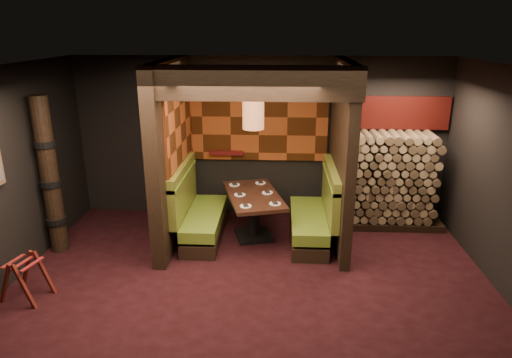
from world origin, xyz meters
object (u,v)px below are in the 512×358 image
object	(u,v)px
pendant_lamp	(253,114)
firewood_stack	(393,180)
dining_table	(254,208)
totem_column	(50,177)
booth_bench_left	(198,215)
booth_bench_right	(315,217)
luggage_rack	(25,276)

from	to	relation	value
pendant_lamp	firewood_stack	xyz separation A→B (m)	(2.34, 0.70, -1.24)
dining_table	pendant_lamp	world-z (taller)	pendant_lamp
totem_column	firewood_stack	size ratio (longest dim) A/B	1.39
pendant_lamp	firewood_stack	distance (m)	2.74
dining_table	firewood_stack	xyz separation A→B (m)	(2.34, 0.65, 0.29)
totem_column	firewood_stack	xyz separation A→B (m)	(5.33, 1.25, -0.37)
booth_bench_left	pendant_lamp	world-z (taller)	pendant_lamp
booth_bench_right	totem_column	size ratio (longest dim) A/B	0.67
totem_column	pendant_lamp	bearing A→B (deg)	10.39
totem_column	firewood_stack	bearing A→B (deg)	13.19
totem_column	firewood_stack	distance (m)	5.49
pendant_lamp	totem_column	distance (m)	3.16
booth_bench_left	dining_table	size ratio (longest dim) A/B	1.00
booth_bench_right	luggage_rack	world-z (taller)	booth_bench_right
booth_bench_right	totem_column	distance (m)	4.10
firewood_stack	totem_column	bearing A→B (deg)	-166.81
booth_bench_right	totem_column	world-z (taller)	totem_column
booth_bench_left	luggage_rack	size ratio (longest dim) A/B	2.49
booth_bench_left	firewood_stack	xyz separation A→B (m)	(3.25, 0.70, 0.42)
booth_bench_left	firewood_stack	bearing A→B (deg)	12.17
booth_bench_left	luggage_rack	bearing A→B (deg)	-135.36
booth_bench_left	pendant_lamp	size ratio (longest dim) A/B	1.58
pendant_lamp	booth_bench_left	bearing A→B (deg)	179.88
pendant_lamp	luggage_rack	bearing A→B (deg)	-146.26
booth_bench_right	firewood_stack	bearing A→B (deg)	27.35
totem_column	dining_table	bearing A→B (deg)	11.31
pendant_lamp	luggage_rack	size ratio (longest dim) A/B	1.58
booth_bench_left	luggage_rack	xyz separation A→B (m)	(-1.89, -1.87, -0.09)
pendant_lamp	firewood_stack	bearing A→B (deg)	16.67
totem_column	firewood_stack	world-z (taller)	totem_column
booth_bench_left	booth_bench_right	xyz separation A→B (m)	(1.89, 0.00, 0.00)
luggage_rack	firewood_stack	distance (m)	5.77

